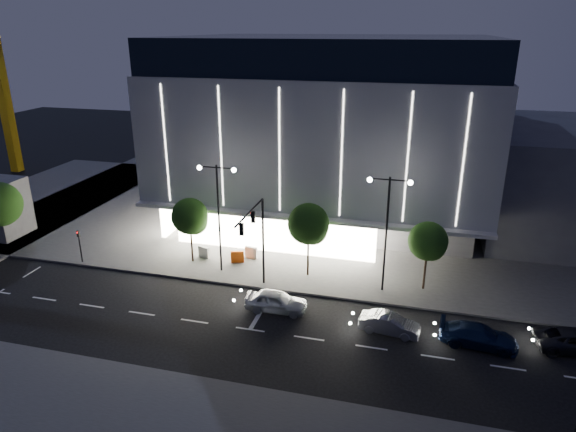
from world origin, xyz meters
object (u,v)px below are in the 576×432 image
at_px(tree_mid, 309,226).
at_px(street_lamp_east, 387,218).
at_px(traffic_mast, 257,231).
at_px(tree_left, 190,218).
at_px(street_lamp_west, 218,203).
at_px(car_third, 479,336).
at_px(tree_right, 428,243).
at_px(car_second, 390,324).
at_px(car_fourth, 576,341).
at_px(ped_signal_far, 80,243).
at_px(barrier_a, 237,257).
at_px(car_lead, 276,301).
at_px(barrier_b, 204,252).
at_px(barrier_d, 251,252).

bearing_deg(tree_mid, street_lamp_east, -9.69).
distance_m(traffic_mast, tree_left, 7.95).
bearing_deg(street_lamp_west, tree_left, 161.06).
relative_size(street_lamp_east, tree_mid, 1.46).
distance_m(tree_mid, car_third, 14.49).
bearing_deg(tree_mid, tree_right, -0.00).
bearing_deg(car_third, street_lamp_east, 53.87).
height_order(street_lamp_east, car_second, street_lamp_east).
height_order(tree_right, car_fourth, tree_right).
distance_m(street_lamp_west, car_third, 20.87).
distance_m(ped_signal_far, tree_mid, 19.35).
bearing_deg(tree_left, barrier_a, 10.87).
relative_size(car_lead, car_fourth, 0.92).
xyz_separation_m(street_lamp_east, tree_right, (3.03, 1.02, -2.07)).
distance_m(tree_left, car_lead, 11.15).
bearing_deg(barrier_a, car_lead, -69.87).
xyz_separation_m(street_lamp_west, tree_left, (-2.97, 1.02, -1.92)).
bearing_deg(car_second, barrier_b, 72.44).
relative_size(tree_left, barrier_d, 5.20).
relative_size(tree_mid, barrier_b, 5.59).
distance_m(ped_signal_far, barrier_d, 14.35).
distance_m(traffic_mast, car_fourth, 21.71).
bearing_deg(car_second, ped_signal_far, 88.16).
bearing_deg(barrier_b, car_fourth, 7.02).
distance_m(car_lead, barrier_b, 10.66).
height_order(car_lead, barrier_b, car_lead).
bearing_deg(traffic_mast, barrier_d, 113.33).
bearing_deg(barrier_a, ped_signal_far, 175.29).
distance_m(car_second, car_fourth, 11.30).
height_order(traffic_mast, barrier_b, traffic_mast).
relative_size(ped_signal_far, barrier_a, 2.73).
relative_size(tree_left, car_lead, 1.30).
xyz_separation_m(traffic_mast, car_second, (9.93, -2.87, -4.38)).
distance_m(tree_left, car_second, 18.44).
height_order(traffic_mast, car_lead, traffic_mast).
bearing_deg(car_third, tree_mid, 66.77).
height_order(car_second, car_third, car_third).
relative_size(tree_mid, car_second, 1.56).
bearing_deg(car_fourth, tree_left, 71.52).
bearing_deg(car_lead, street_lamp_west, 50.17).
bearing_deg(ped_signal_far, car_third, -7.33).
bearing_deg(car_third, barrier_d, 69.30).
height_order(traffic_mast, street_lamp_east, street_lamp_east).
relative_size(ped_signal_far, car_fourth, 0.62).
bearing_deg(barrier_a, barrier_b, 157.94).
relative_size(street_lamp_west, car_second, 2.28).
bearing_deg(car_fourth, street_lamp_east, 62.21).
xyz_separation_m(tree_mid, car_second, (6.90, -6.55, -3.68)).
bearing_deg(car_third, street_lamp_west, 78.75).
bearing_deg(barrier_d, car_second, -26.17).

